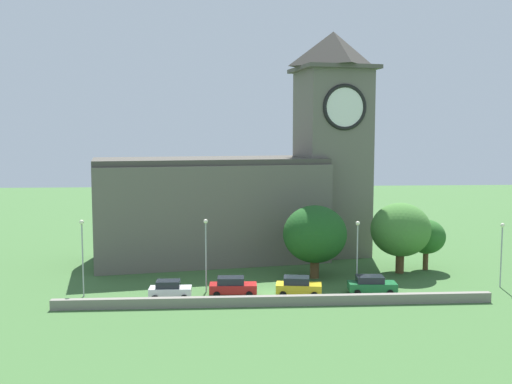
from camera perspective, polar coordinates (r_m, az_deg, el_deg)
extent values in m
plane|color=#3D6633|center=(74.56, 0.46, -6.63)|extent=(200.00, 200.00, 0.00)
cube|color=#666056|center=(74.78, -4.41, -1.90)|extent=(29.73, 16.16, 12.09)
cube|color=#47433C|center=(74.19, -4.45, 3.00)|extent=(29.57, 15.27, 0.70)
cube|color=#666056|center=(78.47, 7.27, 2.72)|extent=(9.50, 9.50, 23.79)
cube|color=#4F4B43|center=(78.75, 7.39, 11.58)|extent=(11.02, 11.02, 0.50)
pyramid|color=#38352F|center=(79.04, 7.41, 13.38)|extent=(9.97, 9.97, 4.50)
cylinder|color=white|center=(74.55, 8.50, 8.03)|extent=(5.17, 1.05, 5.23)
torus|color=black|center=(74.55, 8.50, 8.03)|extent=(5.70, 1.48, 5.70)
cylinder|color=white|center=(79.99, 10.14, 7.85)|extent=(1.05, 5.17, 5.23)
torus|color=black|center=(79.99, 10.14, 7.85)|extent=(1.48, 5.70, 5.70)
cube|color=gray|center=(56.09, 1.85, -10.36)|extent=(40.87, 0.70, 0.94)
cube|color=silver|center=(58.65, -8.19, -9.40)|extent=(4.06, 1.86, 0.84)
cube|color=#1E232B|center=(58.47, -8.40, -8.69)|extent=(2.29, 1.61, 0.66)
cylinder|color=black|center=(59.50, -6.77, -9.58)|extent=(0.67, 0.33, 0.67)
cylinder|color=black|center=(57.78, -6.90, -10.05)|extent=(0.67, 0.33, 0.67)
cylinder|color=black|center=(59.76, -9.43, -9.55)|extent=(0.67, 0.33, 0.67)
cylinder|color=black|center=(58.05, -9.64, -10.01)|extent=(0.67, 0.33, 0.67)
cube|color=red|center=(59.29, -2.20, -9.17)|extent=(4.70, 2.05, 0.85)
cube|color=#1E232B|center=(59.10, -2.43, -8.46)|extent=(2.65, 1.74, 0.67)
cylinder|color=black|center=(60.30, -0.67, -9.32)|extent=(0.69, 0.36, 0.68)
cylinder|color=black|center=(58.50, -0.65, -9.80)|extent=(0.69, 0.36, 0.68)
cylinder|color=black|center=(60.35, -3.70, -9.32)|extent=(0.69, 0.36, 0.68)
cylinder|color=black|center=(58.55, -3.78, -9.80)|extent=(0.69, 0.36, 0.68)
cube|color=gold|center=(59.34, 4.11, -9.15)|extent=(4.67, 2.57, 0.87)
cube|color=#1E232B|center=(59.14, 3.90, -8.42)|extent=(2.70, 2.05, 0.69)
cylinder|color=black|center=(60.39, 5.57, -9.32)|extent=(0.74, 0.45, 0.69)
cylinder|color=black|center=(58.52, 5.60, -9.82)|extent=(0.74, 0.45, 0.69)
cylinder|color=black|center=(60.42, 2.67, -9.29)|extent=(0.74, 0.45, 0.69)
cylinder|color=black|center=(58.55, 2.60, -9.79)|extent=(0.74, 0.45, 0.69)
cube|color=#1E6B38|center=(61.07, 11.05, -8.85)|extent=(4.84, 2.25, 0.82)
cube|color=#1E232B|center=(60.84, 10.84, -8.19)|extent=(2.76, 1.88, 0.65)
cylinder|color=black|center=(62.40, 12.34, -8.95)|extent=(0.68, 0.39, 0.65)
cylinder|color=black|center=(60.57, 12.73, -9.41)|extent=(0.68, 0.39, 0.65)
cylinder|color=black|center=(61.82, 9.40, -9.03)|extent=(0.68, 0.39, 0.65)
cylinder|color=black|center=(59.98, 9.69, -9.50)|extent=(0.68, 0.39, 0.65)
cylinder|color=#9EA0A5|center=(60.69, -16.25, -6.32)|extent=(0.14, 0.14, 7.14)
sphere|color=#F4EFCC|center=(60.02, -16.35, -2.78)|extent=(0.44, 0.44, 0.44)
cylinder|color=#9EA0A5|center=(60.15, -4.81, -6.30)|extent=(0.14, 0.14, 6.97)
sphere|color=#F4EFCC|center=(59.48, -4.84, -2.80)|extent=(0.44, 0.44, 0.44)
cylinder|color=#9EA0A5|center=(62.24, 9.66, -6.14)|extent=(0.14, 0.14, 6.55)
sphere|color=#F4EFCC|center=(61.61, 9.72, -2.97)|extent=(0.44, 0.44, 0.44)
cylinder|color=#9EA0A5|center=(66.71, 22.41, -5.81)|extent=(0.14, 0.14, 6.30)
sphere|color=#F4EFCC|center=(66.13, 22.53, -2.95)|extent=(0.44, 0.44, 0.44)
cylinder|color=brown|center=(66.34, 5.62, -7.22)|extent=(0.98, 0.98, 2.28)
ellipsoid|color=#1E511E|center=(65.59, 5.65, -4.02)|extent=(6.99, 6.99, 6.29)
cylinder|color=brown|center=(72.58, 15.91, -6.29)|extent=(0.62, 0.62, 2.27)
ellipsoid|color=#286023|center=(72.06, 15.98, -4.12)|extent=(4.42, 4.42, 3.97)
cylinder|color=brown|center=(70.25, 13.60, -6.54)|extent=(0.94, 0.94, 2.47)
ellipsoid|color=#427A33|center=(69.55, 13.67, -3.51)|extent=(6.75, 6.75, 6.07)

